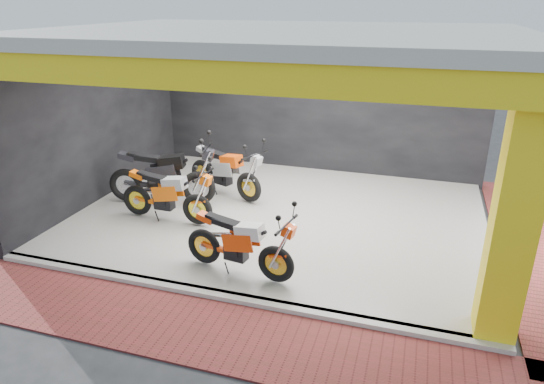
{
  "coord_description": "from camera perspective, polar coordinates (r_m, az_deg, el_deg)",
  "views": [
    {
      "loc": [
        2.55,
        -6.66,
        4.17
      ],
      "look_at": [
        0.08,
        1.19,
        0.9
      ],
      "focal_mm": 32.0,
      "sensor_mm": 36.0,
      "label": 1
    }
  ],
  "objects": [
    {
      "name": "ground",
      "position": [
        8.27,
        -3.06,
        -8.66
      ],
      "size": [
        80.0,
        80.0,
        0.0
      ],
      "primitive_type": "plane",
      "color": "#2D2D30",
      "rests_on": "ground"
    },
    {
      "name": "showroom_floor",
      "position": [
        9.93,
        0.94,
        -2.85
      ],
      "size": [
        8.0,
        6.0,
        0.1
      ],
      "primitive_type": "cube",
      "color": "silver",
      "rests_on": "ground"
    },
    {
      "name": "showroom_ceiling",
      "position": [
        9.05,
        1.08,
        18.06
      ],
      "size": [
        8.4,
        6.4,
        0.2
      ],
      "primitive_type": "cube",
      "color": "beige",
      "rests_on": "corner_column"
    },
    {
      "name": "back_wall",
      "position": [
        12.28,
        5.18,
        10.22
      ],
      "size": [
        8.2,
        0.2,
        3.5
      ],
      "primitive_type": "cube",
      "color": "black",
      "rests_on": "ground"
    },
    {
      "name": "left_wall",
      "position": [
        11.19,
        -19.78,
        7.91
      ],
      "size": [
        0.2,
        6.2,
        3.5
      ],
      "primitive_type": "cube",
      "color": "black",
      "rests_on": "ground"
    },
    {
      "name": "corner_column",
      "position": [
        6.5,
        26.68,
        -2.63
      ],
      "size": [
        0.5,
        0.5,
        3.5
      ],
      "primitive_type": "cube",
      "color": "yellow",
      "rests_on": "ground"
    },
    {
      "name": "header_beam_front",
      "position": [
        6.27,
        -6.93,
        13.54
      ],
      "size": [
        8.4,
        0.3,
        0.4
      ],
      "primitive_type": "cube",
      "color": "yellow",
      "rests_on": "corner_column"
    },
    {
      "name": "header_beam_right",
      "position": [
        8.83,
        27.64,
        13.65
      ],
      "size": [
        0.3,
        6.4,
        0.4
      ],
      "primitive_type": "cube",
      "color": "yellow",
      "rests_on": "corner_column"
    },
    {
      "name": "floor_kerb",
      "position": [
        7.44,
        -5.85,
        -12.09
      ],
      "size": [
        8.0,
        0.2,
        0.1
      ],
      "primitive_type": "cube",
      "color": "silver",
      "rests_on": "ground"
    },
    {
      "name": "paver_front",
      "position": [
        6.89,
        -8.46,
        -15.72
      ],
      "size": [
        9.0,
        1.4,
        0.03
      ],
      "primitive_type": "cube",
      "color": "maroon",
      "rests_on": "ground"
    },
    {
      "name": "paver_right",
      "position": [
        9.87,
        28.9,
        -6.15
      ],
      "size": [
        1.4,
        7.0,
        0.03
      ],
      "primitive_type": "cube",
      "color": "maroon",
      "rests_on": "ground"
    },
    {
      "name": "moto_hero",
      "position": [
        7.32,
        0.48,
        -6.49
      ],
      "size": [
        2.1,
        1.04,
        1.23
      ],
      "primitive_type": null,
      "rotation": [
        0.0,
        0.0,
        -0.15
      ],
      "color": "#EF3F0A",
      "rests_on": "showroom_floor"
    },
    {
      "name": "moto_row_a",
      "position": [
        9.28,
        -8.86,
        -0.32
      ],
      "size": [
        2.11,
        0.85,
        1.27
      ],
      "primitive_type": null,
      "rotation": [
        0.0,
        0.0,
        -0.04
      ],
      "color": "#FE640A",
      "rests_on": "showroom_floor"
    },
    {
      "name": "moto_row_b",
      "position": [
        10.18,
        -8.74,
        2.35
      ],
      "size": [
        2.56,
        1.37,
        1.49
      ],
      "primitive_type": null,
      "rotation": [
        0.0,
        0.0,
        0.2
      ],
      "color": "black",
      "rests_on": "showroom_floor"
    },
    {
      "name": "moto_row_c",
      "position": [
        10.23,
        -2.78,
        2.21
      ],
      "size": [
        2.33,
        1.54,
        1.33
      ],
      "primitive_type": null,
      "rotation": [
        0.0,
        0.0,
        -0.37
      ],
      "color": "#9FA2A6",
      "rests_on": "showroom_floor"
    }
  ]
}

